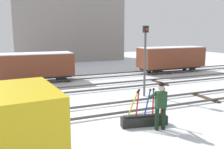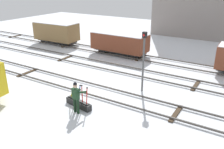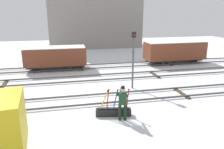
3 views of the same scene
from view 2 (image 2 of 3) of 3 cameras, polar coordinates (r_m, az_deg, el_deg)
The scene contains 9 objects.
ground_plane at distance 15.87m, azimuth -5.61°, elevation -3.63°, with size 60.00×60.00×0.00m, color silver.
track_main_line at distance 15.82m, azimuth -5.62°, elevation -3.26°, with size 44.00×1.94×0.18m.
track_siding_near at distance 19.19m, azimuth 2.18°, elevation 1.39°, with size 44.00×1.94×0.18m.
track_siding_far at distance 22.27m, azimuth 6.80°, elevation 4.12°, with size 44.00×1.94×0.18m.
switch_lever_frame at distance 13.80m, azimuth -7.93°, elevation -6.63°, with size 1.84×0.67×1.45m.
rail_worker at distance 12.90m, azimuth -8.53°, elevation -4.98°, with size 0.62×0.72×1.79m.
signal_post at distance 14.90m, azimuth 7.53°, elevation 4.38°, with size 0.24×0.32×3.87m.
freight_car_back_track at distance 22.95m, azimuth 1.83°, elevation 7.69°, with size 5.39×2.13×2.09m.
freight_car_mid_siding at distance 27.76m, azimuth -13.12°, elevation 9.90°, with size 5.02×2.28×2.40m.
Camera 2 is at (8.79, -11.37, 6.72)m, focal length 38.42 mm.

